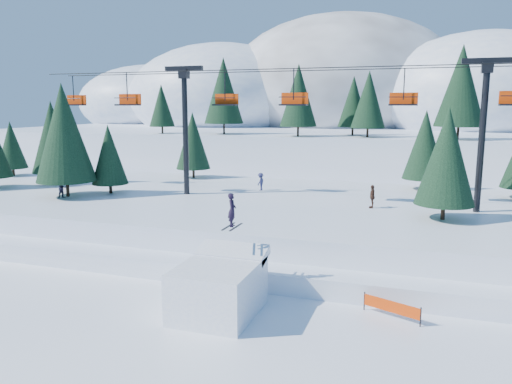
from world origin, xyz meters
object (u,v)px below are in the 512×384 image
(jump_kicker, at_px, (219,286))
(banner_near, at_px, (391,307))
(banner_far, at_px, (474,299))
(chairlift, at_px, (302,111))

(jump_kicker, relative_size, banner_near, 2.09)
(jump_kicker, relative_size, banner_far, 1.94)
(jump_kicker, relative_size, chairlift, 0.12)
(chairlift, height_order, banner_far, chairlift)
(banner_far, bearing_deg, chairlift, 133.91)
(chairlift, height_order, banner_near, chairlift)
(jump_kicker, bearing_deg, banner_far, 19.95)
(jump_kicker, height_order, banner_far, jump_kicker)
(banner_near, bearing_deg, chairlift, 118.71)
(jump_kicker, height_order, banner_near, jump_kicker)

